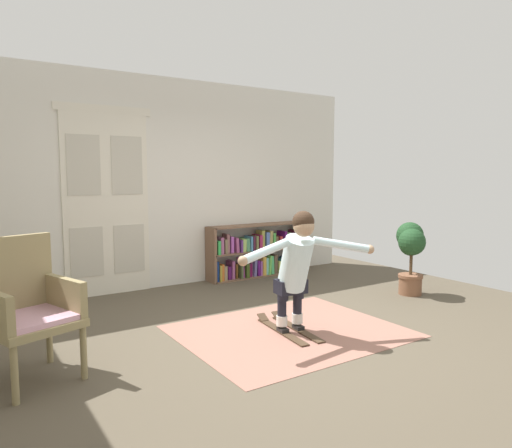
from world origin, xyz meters
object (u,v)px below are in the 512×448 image
at_px(potted_plant, 411,249).
at_px(skis_pair, 288,328).
at_px(wicker_chair, 26,305).
at_px(bookshelf, 259,253).
at_px(person_skier, 297,262).

xyz_separation_m(potted_plant, skis_pair, (-2.22, -0.28, -0.59)).
bearing_deg(skis_pair, wicker_chair, 175.19).
bearing_deg(bookshelf, wicker_chair, -149.11).
height_order(skis_pair, person_skier, person_skier).
relative_size(wicker_chair, person_skier, 0.75).
bearing_deg(potted_plant, bookshelf, 117.46).
relative_size(bookshelf, wicker_chair, 1.58).
relative_size(skis_pair, person_skier, 0.63).
bearing_deg(person_skier, bookshelf, 64.26).
bearing_deg(skis_pair, bookshelf, 63.10).
xyz_separation_m(wicker_chair, person_skier, (2.33, -0.36, 0.15)).
bearing_deg(bookshelf, person_skier, -115.74).
height_order(bookshelf, wicker_chair, wicker_chair).
relative_size(potted_plant, person_skier, 0.65).
bearing_deg(potted_plant, skis_pair, -172.76).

